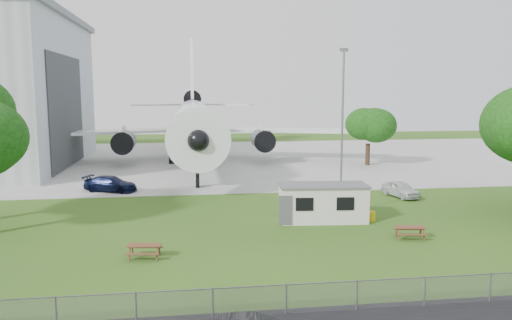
{
  "coord_description": "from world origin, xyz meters",
  "views": [
    {
      "loc": [
        -2.87,
        -28.53,
        9.07
      ],
      "look_at": [
        2.17,
        8.0,
        4.0
      ],
      "focal_mm": 35.0,
      "sensor_mm": 36.0,
      "label": 1
    }
  ],
  "objects": [
    {
      "name": "picnic_east",
      "position": [
        10.74,
        -0.04,
        0.0
      ],
      "size": [
        2.03,
        1.79,
        0.76
      ],
      "primitive_type": null,
      "rotation": [
        0.0,
        0.0,
        -0.17
      ],
      "color": "brown",
      "rests_on": "ground"
    },
    {
      "name": "fence",
      "position": [
        0.0,
        -9.5,
        0.0
      ],
      "size": [
        58.0,
        0.04,
        1.3
      ],
      "primitive_type": "cube",
      "color": "gray",
      "rests_on": "ground"
    },
    {
      "name": "site_cabin",
      "position": [
        6.52,
        4.89,
        1.31
      ],
      "size": [
        6.85,
        3.2,
        2.62
      ],
      "color": "silver",
      "rests_on": "ground"
    },
    {
      "name": "car_apron_van",
      "position": [
        -9.91,
        17.6,
        0.71
      ],
      "size": [
        5.26,
        3.58,
        1.42
      ],
      "primitive_type": "imported",
      "rotation": [
        0.0,
        0.0,
        1.21
      ],
      "color": "black",
      "rests_on": "ground"
    },
    {
      "name": "car_ne_hatch",
      "position": [
        15.34,
        11.77,
        0.68
      ],
      "size": [
        2.46,
        4.24,
        1.36
      ],
      "primitive_type": "imported",
      "rotation": [
        0.0,
        0.0,
        0.23
      ],
      "color": "silver",
      "rests_on": "ground"
    },
    {
      "name": "lamp_mast",
      "position": [
        8.2,
        6.2,
        6.0
      ],
      "size": [
        0.16,
        0.16,
        12.0
      ],
      "primitive_type": "cylinder",
      "color": "slate",
      "rests_on": "ground"
    },
    {
      "name": "tree_far_apron",
      "position": [
        19.21,
        30.25,
        4.6
      ],
      "size": [
        5.72,
        5.72,
        7.47
      ],
      "color": "#382619",
      "rests_on": "ground"
    },
    {
      "name": "ground",
      "position": [
        0.0,
        0.0,
        0.0
      ],
      "size": [
        160.0,
        160.0,
        0.0
      ],
      "primitive_type": "plane",
      "color": "#436D1F"
    },
    {
      "name": "picnic_west",
      "position": [
        -5.33,
        -1.53,
        0.0
      ],
      "size": [
        1.98,
        1.72,
        0.76
      ],
      "primitive_type": null,
      "rotation": [
        0.0,
        0.0,
        -0.13
      ],
      "color": "brown",
      "rests_on": "ground"
    },
    {
      "name": "airliner",
      "position": [
        -2.0,
        35.86,
        5.27
      ],
      "size": [
        46.36,
        47.73,
        17.69
      ],
      "color": "white",
      "rests_on": "ground"
    },
    {
      "name": "concrete_apron",
      "position": [
        0.0,
        38.0,
        0.01
      ],
      "size": [
        120.0,
        46.0,
        0.03
      ],
      "primitive_type": "cube",
      "color": "#B7B7B2",
      "rests_on": "ground"
    }
  ]
}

